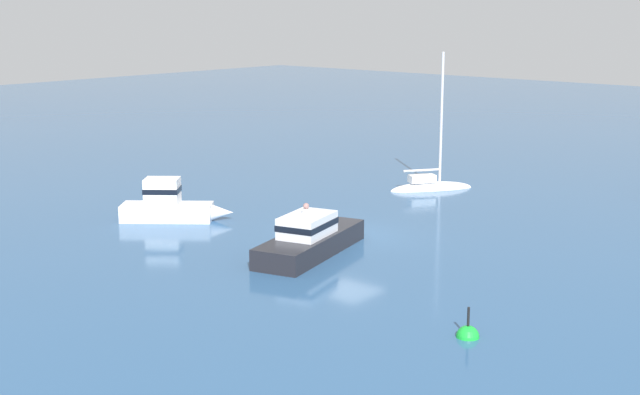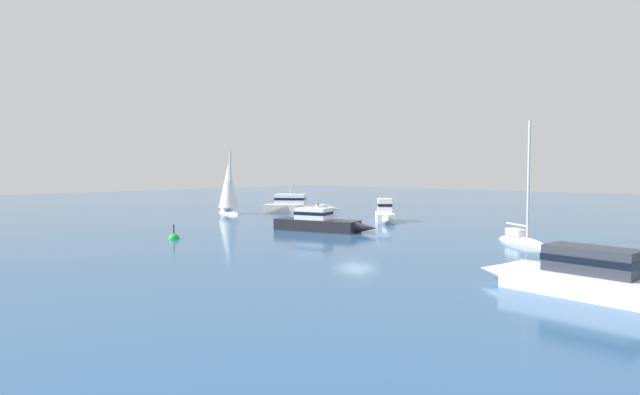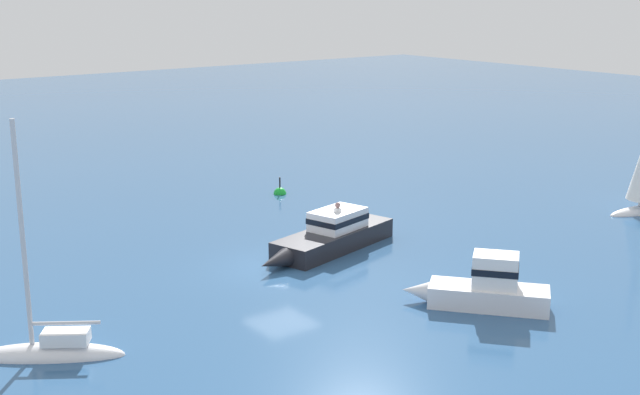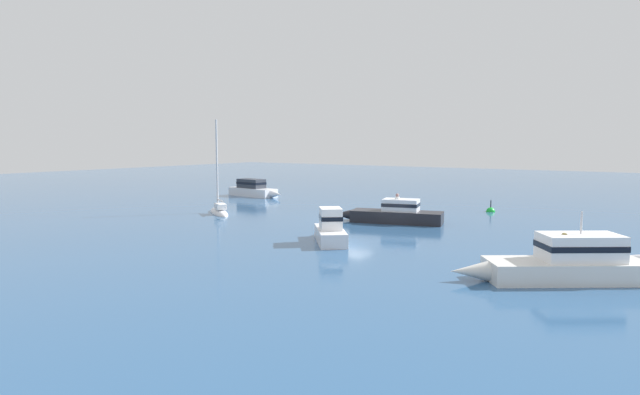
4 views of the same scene
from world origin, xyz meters
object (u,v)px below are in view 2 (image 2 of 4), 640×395
(motor_cruiser, at_px, (385,213))
(powerboat_1, at_px, (319,222))
(powerboat, at_px, (580,275))
(yacht, at_px, (229,190))
(launch, at_px, (296,205))
(ketch, at_px, (522,240))
(channel_buoy, at_px, (174,239))

(motor_cruiser, height_order, powerboat_1, powerboat_1)
(powerboat, distance_m, yacht, 39.01)
(launch, distance_m, yacht, 7.11)
(ketch, height_order, channel_buoy, ketch)
(ketch, height_order, launch, ketch)
(launch, relative_size, channel_buoy, 5.67)
(yacht, relative_size, motor_cruiser, 1.44)
(launch, height_order, motor_cruiser, launch)
(yacht, distance_m, powerboat_1, 17.30)
(powerboat, relative_size, channel_buoy, 5.48)
(launch, relative_size, motor_cruiser, 1.56)
(powerboat, xyz_separation_m, channel_buoy, (-1.34, 24.09, -0.73))
(motor_cruiser, relative_size, powerboat_1, 0.59)
(ketch, bearing_deg, powerboat, -26.68)
(launch, xyz_separation_m, powerboat, (-18.75, -32.95, -0.04))
(motor_cruiser, bearing_deg, yacht, -115.62)
(ketch, xyz_separation_m, launch, (7.00, 26.35, 0.59))
(powerboat, height_order, powerboat_1, powerboat_1)
(motor_cruiser, bearing_deg, powerboat, 10.97)
(powerboat, xyz_separation_m, motor_cruiser, (16.96, 20.40, -0.02))
(channel_buoy, bearing_deg, yacht, 41.46)
(ketch, distance_m, channel_buoy, 21.85)
(motor_cruiser, bearing_deg, powerboat_1, -37.80)
(launch, bearing_deg, yacht, -158.38)
(launch, bearing_deg, motor_cruiser, -43.24)
(powerboat, height_order, yacht, yacht)
(yacht, bearing_deg, motor_cruiser, 28.16)
(ketch, distance_m, motor_cruiser, 14.75)
(motor_cruiser, height_order, channel_buoy, motor_cruiser)
(launch, relative_size, powerboat, 1.03)
(launch, distance_m, powerboat, 37.91)
(powerboat, bearing_deg, ketch, -53.76)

